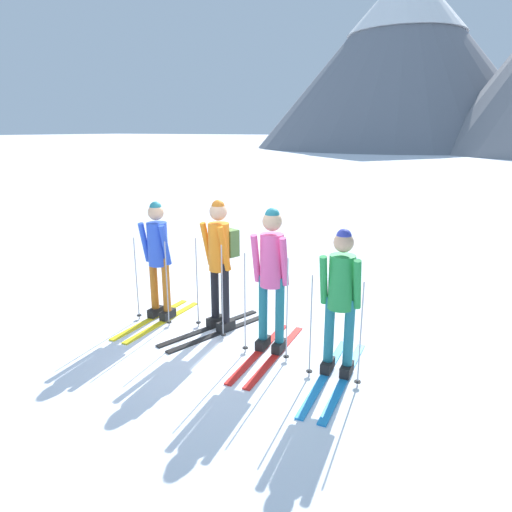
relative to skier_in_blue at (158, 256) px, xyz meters
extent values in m
plane|color=white|center=(1.23, -0.18, -0.94)|extent=(400.00, 400.00, 0.00)
cube|color=yellow|center=(0.11, -0.09, -0.93)|extent=(0.12, 1.61, 0.02)
cube|color=yellow|center=(-0.11, -0.09, -0.93)|extent=(0.12, 1.61, 0.02)
cube|color=black|center=(0.11, 0.01, -0.86)|extent=(0.11, 0.26, 0.12)
cylinder|color=#B76019|center=(0.11, 0.01, -0.41)|extent=(0.11, 0.11, 0.81)
cube|color=black|center=(-0.11, 0.01, -0.86)|extent=(0.11, 0.26, 0.12)
cylinder|color=#B76019|center=(-0.11, 0.01, -0.41)|extent=(0.11, 0.11, 0.81)
cylinder|color=blue|center=(0.00, 0.01, 0.18)|extent=(0.28, 0.28, 0.61)
sphere|color=tan|center=(0.00, 0.01, 0.63)|extent=(0.22, 0.22, 0.22)
sphere|color=#1E6B7A|center=(0.00, 0.01, 0.69)|extent=(0.17, 0.17, 0.17)
cylinder|color=blue|center=(0.18, -0.05, 0.19)|extent=(0.08, 0.20, 0.58)
cylinder|color=blue|center=(-0.18, -0.05, 0.19)|extent=(0.08, 0.20, 0.58)
cylinder|color=#A5A5AD|center=(0.27, -0.16, -0.33)|extent=(0.02, 0.02, 1.22)
cylinder|color=black|center=(0.27, -0.16, -0.88)|extent=(0.07, 0.07, 0.01)
cylinder|color=#A5A5AD|center=(-0.27, -0.17, -0.33)|extent=(0.02, 0.02, 1.22)
cylinder|color=black|center=(-0.27, -0.17, -0.88)|extent=(0.07, 0.07, 0.01)
cube|color=black|center=(1.03, -0.02, -0.93)|extent=(0.61, 1.64, 0.02)
cube|color=black|center=(0.82, 0.05, -0.93)|extent=(0.61, 1.64, 0.02)
cube|color=black|center=(1.06, 0.08, -0.86)|extent=(0.18, 0.28, 0.12)
cylinder|color=black|center=(1.06, 0.08, -0.39)|extent=(0.11, 0.11, 0.85)
cube|color=black|center=(0.85, 0.15, -0.86)|extent=(0.18, 0.28, 0.12)
cylinder|color=black|center=(0.85, 0.15, -0.39)|extent=(0.11, 0.11, 0.85)
cylinder|color=orange|center=(0.95, 0.11, 0.23)|extent=(0.28, 0.28, 0.64)
sphere|color=tan|center=(0.95, 0.11, 0.70)|extent=(0.23, 0.23, 0.23)
sphere|color=#B76019|center=(0.95, 0.11, 0.77)|extent=(0.17, 0.17, 0.17)
cylinder|color=orange|center=(1.11, 0.00, 0.25)|extent=(0.14, 0.22, 0.61)
cylinder|color=orange|center=(0.76, 0.11, 0.25)|extent=(0.14, 0.22, 0.61)
cylinder|color=#A5A5AD|center=(1.15, -0.14, -0.30)|extent=(0.02, 0.02, 1.27)
cylinder|color=black|center=(1.15, -0.14, -0.88)|extent=(0.07, 0.07, 0.01)
cylinder|color=#A5A5AD|center=(0.64, 0.03, -0.30)|extent=(0.02, 0.02, 1.27)
cylinder|color=black|center=(0.64, 0.03, -0.88)|extent=(0.07, 0.07, 0.01)
cube|color=#4C7238|center=(1.01, 0.27, 0.26)|extent=(0.30, 0.23, 0.36)
cube|color=red|center=(1.97, -0.23, -0.93)|extent=(0.21, 1.71, 0.02)
cube|color=red|center=(1.75, -0.24, -0.93)|extent=(0.21, 1.71, 0.02)
cube|color=black|center=(1.96, -0.13, -0.86)|extent=(0.13, 0.27, 0.12)
cylinder|color=#1E6B7A|center=(1.96, -0.13, -0.39)|extent=(0.11, 0.11, 0.85)
cube|color=black|center=(1.74, -0.14, -0.86)|extent=(0.13, 0.27, 0.12)
cylinder|color=#1E6B7A|center=(1.74, -0.14, -0.39)|extent=(0.11, 0.11, 0.85)
cylinder|color=#E55193|center=(1.85, -0.13, 0.23)|extent=(0.28, 0.28, 0.64)
sphere|color=tan|center=(1.85, -0.13, 0.70)|extent=(0.23, 0.23, 0.23)
sphere|color=#1E6B7A|center=(1.85, -0.13, 0.77)|extent=(0.17, 0.17, 0.17)
cylinder|color=#E55193|center=(2.04, -0.18, 0.25)|extent=(0.09, 0.21, 0.61)
cylinder|color=#E55193|center=(1.68, -0.21, 0.25)|extent=(0.09, 0.21, 0.61)
cylinder|color=#A5A5AD|center=(2.14, -0.29, -0.30)|extent=(0.02, 0.02, 1.28)
cylinder|color=black|center=(2.14, -0.29, -0.88)|extent=(0.07, 0.07, 0.01)
cylinder|color=#A5A5AD|center=(1.60, -0.33, -0.30)|extent=(0.02, 0.02, 1.28)
cylinder|color=black|center=(1.60, -0.33, -0.88)|extent=(0.07, 0.07, 0.01)
cube|color=#1E84D1|center=(2.88, -0.38, -0.93)|extent=(0.23, 1.80, 0.02)
cube|color=#1E84D1|center=(2.66, -0.39, -0.93)|extent=(0.23, 1.80, 0.02)
cube|color=black|center=(2.87, -0.28, -0.86)|extent=(0.13, 0.27, 0.12)
cylinder|color=#1E6B7A|center=(2.87, -0.28, -0.42)|extent=(0.11, 0.11, 0.79)
cube|color=black|center=(2.65, -0.29, -0.86)|extent=(0.13, 0.27, 0.12)
cylinder|color=#1E6B7A|center=(2.65, -0.29, -0.42)|extent=(0.11, 0.11, 0.79)
cylinder|color=#238C42|center=(2.76, -0.29, 0.15)|extent=(0.28, 0.28, 0.59)
sphere|color=tan|center=(2.76, -0.29, 0.59)|extent=(0.21, 0.21, 0.21)
sphere|color=#2D389E|center=(2.76, -0.29, 0.65)|extent=(0.16, 0.16, 0.16)
cylinder|color=#238C42|center=(2.95, -0.33, 0.17)|extent=(0.09, 0.20, 0.57)
cylinder|color=#238C42|center=(2.59, -0.36, 0.17)|extent=(0.09, 0.20, 0.57)
cylinder|color=#A5A5AD|center=(3.05, -0.44, -0.34)|extent=(0.02, 0.02, 1.19)
cylinder|color=black|center=(3.05, -0.44, -0.88)|extent=(0.07, 0.07, 0.01)
cylinder|color=#A5A5AD|center=(2.51, -0.49, -0.34)|extent=(0.02, 0.02, 1.19)
cylinder|color=black|center=(2.51, -0.49, -0.88)|extent=(0.07, 0.07, 0.01)
cube|color=#384C99|center=(2.75, -0.12, 0.18)|extent=(0.27, 0.18, 0.36)
cone|color=slate|center=(-10.64, 66.19, 11.23)|extent=(40.99, 40.99, 24.34)
camera|label=1|loc=(4.17, -4.81, 1.73)|focal=32.25mm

